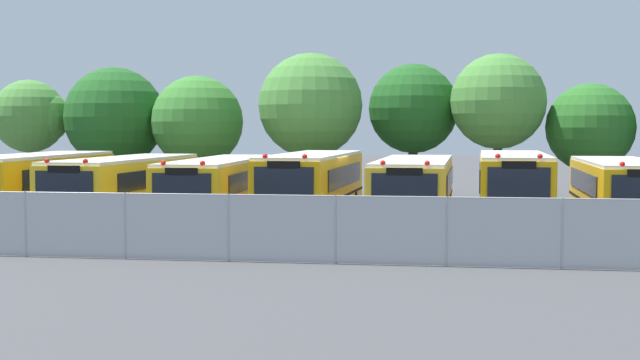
{
  "coord_description": "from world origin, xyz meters",
  "views": [
    {
      "loc": [
        5.36,
        -33.33,
        3.58
      ],
      "look_at": [
        0.21,
        0.0,
        1.6
      ],
      "focal_mm": 50.5,
      "sensor_mm": 36.0,
      "label": 1
    }
  ],
  "objects_px": {
    "school_bus_3": "(313,184)",
    "tree_5": "(498,102)",
    "school_bus_2": "(221,186)",
    "tree_2": "(196,123)",
    "tree_4": "(413,109)",
    "tree_0": "(33,117)",
    "traffic_cone": "(517,247)",
    "tree_6": "(591,129)",
    "school_bus_5": "(513,186)",
    "tree_3": "(311,106)",
    "school_bus_6": "(620,190)",
    "school_bus_1": "(126,185)",
    "school_bus_0": "(36,183)",
    "tree_1": "(116,118)",
    "school_bus_4": "(415,188)"
  },
  "relations": [
    {
      "from": "school_bus_3",
      "to": "tree_5",
      "type": "height_order",
      "value": "tree_5"
    },
    {
      "from": "school_bus_2",
      "to": "school_bus_3",
      "type": "bearing_deg",
      "value": -178.52
    },
    {
      "from": "tree_2",
      "to": "tree_4",
      "type": "relative_size",
      "value": 0.91
    },
    {
      "from": "tree_0",
      "to": "tree_4",
      "type": "bearing_deg",
      "value": 3.93
    },
    {
      "from": "school_bus_2",
      "to": "traffic_cone",
      "type": "bearing_deg",
      "value": 139.33
    },
    {
      "from": "tree_6",
      "to": "traffic_cone",
      "type": "height_order",
      "value": "tree_6"
    },
    {
      "from": "tree_5",
      "to": "tree_2",
      "type": "bearing_deg",
      "value": -179.76
    },
    {
      "from": "school_bus_5",
      "to": "tree_2",
      "type": "xyz_separation_m",
      "value": [
        -14.89,
        9.97,
        2.36
      ]
    },
    {
      "from": "tree_3",
      "to": "traffic_cone",
      "type": "bearing_deg",
      "value": -64.62
    },
    {
      "from": "tree_6",
      "to": "school_bus_6",
      "type": "bearing_deg",
      "value": -92.31
    },
    {
      "from": "school_bus_6",
      "to": "tree_4",
      "type": "distance_m",
      "value": 14.18
    },
    {
      "from": "school_bus_1",
      "to": "traffic_cone",
      "type": "bearing_deg",
      "value": 151.01
    },
    {
      "from": "tree_0",
      "to": "tree_4",
      "type": "distance_m",
      "value": 19.31
    },
    {
      "from": "school_bus_3",
      "to": "tree_6",
      "type": "bearing_deg",
      "value": -136.83
    },
    {
      "from": "school_bus_1",
      "to": "tree_5",
      "type": "relative_size",
      "value": 1.5
    },
    {
      "from": "school_bus_1",
      "to": "tree_3",
      "type": "xyz_separation_m",
      "value": [
        5.71,
        9.76,
        3.25
      ]
    },
    {
      "from": "school_bus_5",
      "to": "tree_4",
      "type": "bearing_deg",
      "value": -68.11
    },
    {
      "from": "school_bus_2",
      "to": "tree_5",
      "type": "xyz_separation_m",
      "value": [
        10.82,
        9.98,
        3.43
      ]
    },
    {
      "from": "school_bus_5",
      "to": "tree_5",
      "type": "bearing_deg",
      "value": -87.97
    },
    {
      "from": "school_bus_2",
      "to": "school_bus_3",
      "type": "relative_size",
      "value": 1.09
    },
    {
      "from": "tree_4",
      "to": "traffic_cone",
      "type": "relative_size",
      "value": 10.02
    },
    {
      "from": "traffic_cone",
      "to": "tree_6",
      "type": "bearing_deg",
      "value": 76.57
    },
    {
      "from": "school_bus_3",
      "to": "tree_6",
      "type": "relative_size",
      "value": 1.81
    },
    {
      "from": "tree_0",
      "to": "traffic_cone",
      "type": "height_order",
      "value": "tree_0"
    },
    {
      "from": "school_bus_5",
      "to": "tree_5",
      "type": "distance_m",
      "value": 10.56
    },
    {
      "from": "tree_4",
      "to": "traffic_cone",
      "type": "bearing_deg",
      "value": -78.98
    },
    {
      "from": "tree_2",
      "to": "tree_5",
      "type": "height_order",
      "value": "tree_5"
    },
    {
      "from": "tree_6",
      "to": "tree_3",
      "type": "bearing_deg",
      "value": -176.67
    },
    {
      "from": "school_bus_0",
      "to": "tree_5",
      "type": "height_order",
      "value": "tree_5"
    },
    {
      "from": "tree_4",
      "to": "tree_6",
      "type": "distance_m",
      "value": 8.49
    },
    {
      "from": "tree_5",
      "to": "tree_1",
      "type": "bearing_deg",
      "value": 178.94
    },
    {
      "from": "school_bus_1",
      "to": "school_bus_6",
      "type": "height_order",
      "value": "school_bus_1"
    },
    {
      "from": "school_bus_2",
      "to": "tree_4",
      "type": "height_order",
      "value": "tree_4"
    },
    {
      "from": "school_bus_0",
      "to": "traffic_cone",
      "type": "height_order",
      "value": "school_bus_0"
    },
    {
      "from": "tree_3",
      "to": "tree_5",
      "type": "distance_m",
      "value": 8.93
    },
    {
      "from": "school_bus_6",
      "to": "tree_1",
      "type": "height_order",
      "value": "tree_1"
    },
    {
      "from": "school_bus_3",
      "to": "tree_3",
      "type": "distance_m",
      "value": 10.15
    },
    {
      "from": "school_bus_1",
      "to": "tree_2",
      "type": "bearing_deg",
      "value": -87.6
    },
    {
      "from": "tree_1",
      "to": "traffic_cone",
      "type": "xyz_separation_m",
      "value": [
        18.82,
        -18.92,
        -3.74
      ]
    },
    {
      "from": "school_bus_0",
      "to": "school_bus_6",
      "type": "distance_m",
      "value": 22.2
    },
    {
      "from": "school_bus_1",
      "to": "traffic_cone",
      "type": "distance_m",
      "value": 16.75
    },
    {
      "from": "tree_6",
      "to": "traffic_cone",
      "type": "bearing_deg",
      "value": -103.43
    },
    {
      "from": "tree_1",
      "to": "traffic_cone",
      "type": "bearing_deg",
      "value": -45.15
    },
    {
      "from": "tree_0",
      "to": "tree_5",
      "type": "xyz_separation_m",
      "value": [
        23.36,
        0.1,
        0.63
      ]
    },
    {
      "from": "school_bus_4",
      "to": "traffic_cone",
      "type": "bearing_deg",
      "value": 111.16
    },
    {
      "from": "tree_1",
      "to": "tree_2",
      "type": "height_order",
      "value": "tree_1"
    },
    {
      "from": "tree_3",
      "to": "school_bus_2",
      "type": "bearing_deg",
      "value": -101.05
    },
    {
      "from": "traffic_cone",
      "to": "school_bus_1",
      "type": "bearing_deg",
      "value": 149.35
    },
    {
      "from": "tree_4",
      "to": "school_bus_2",
      "type": "bearing_deg",
      "value": -120.93
    },
    {
      "from": "school_bus_4",
      "to": "traffic_cone",
      "type": "xyz_separation_m",
      "value": [
        3.19,
        -8.6,
        -1.01
      ]
    }
  ]
}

